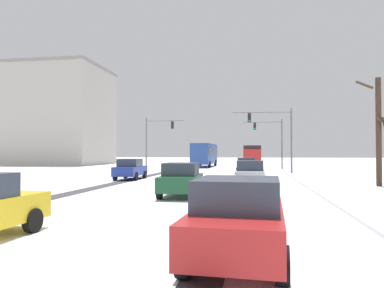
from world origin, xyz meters
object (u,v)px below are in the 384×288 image
at_px(car_blue_second, 130,169).
at_px(car_dark_green_fourth, 181,179).
at_px(traffic_signal_far_left, 156,135).
at_px(car_black_lead, 246,166).
at_px(office_building_far_left_block, 49,116).
at_px(traffic_signal_near_right, 275,129).
at_px(traffic_signal_far_right, 271,135).
at_px(car_red_sixth, 239,219).
at_px(bus_oncoming, 205,153).
at_px(bare_tree_sidewalk_mid, 379,128).
at_px(box_truck_delivery, 252,156).
at_px(car_silver_third, 250,174).

xyz_separation_m(car_blue_second, car_dark_green_fourth, (6.12, -10.40, 0.00)).
height_order(traffic_signal_far_left, car_dark_green_fourth, traffic_signal_far_left).
xyz_separation_m(traffic_signal_far_left, car_black_lead, (11.42, -10.61, -3.54)).
bearing_deg(office_building_far_left_block, traffic_signal_near_right, -31.34).
distance_m(traffic_signal_far_right, traffic_signal_near_right, 12.06).
bearing_deg(car_red_sixth, bus_oncoming, 98.15).
bearing_deg(bare_tree_sidewalk_mid, car_blue_second, 169.72).
relative_size(box_truck_delivery, bare_tree_sidewalk_mid, 1.08).
xyz_separation_m(car_black_lead, box_truck_delivery, (0.57, 13.82, 0.82)).
distance_m(car_red_sixth, bare_tree_sidewalk_mid, 19.57).
distance_m(car_dark_green_fourth, box_truck_delivery, 31.17).
bearing_deg(traffic_signal_near_right, car_blue_second, -141.54).
height_order(traffic_signal_far_right, traffic_signal_far_left, same).
xyz_separation_m(car_dark_green_fourth, bare_tree_sidewalk_mid, (11.27, 7.25, 2.85)).
bearing_deg(traffic_signal_far_right, car_black_lead, -101.75).
distance_m(traffic_signal_far_left, box_truck_delivery, 12.71).
height_order(traffic_signal_near_right, car_dark_green_fourth, traffic_signal_near_right).
height_order(car_red_sixth, bare_tree_sidewalk_mid, bare_tree_sidewalk_mid).
bearing_deg(office_building_far_left_block, car_blue_second, -51.12).
distance_m(traffic_signal_far_right, bus_oncoming, 10.99).
height_order(traffic_signal_near_right, bus_oncoming, traffic_signal_near_right).
relative_size(car_black_lead, bare_tree_sidewalk_mid, 0.61).
distance_m(traffic_signal_far_right, box_truck_delivery, 3.76).
xyz_separation_m(car_black_lead, car_blue_second, (-8.92, -6.75, 0.00)).
relative_size(traffic_signal_far_left, bare_tree_sidewalk_mid, 0.95).
xyz_separation_m(car_black_lead, car_red_sixth, (0.35, -27.48, 0.00)).
bearing_deg(traffic_signal_far_right, car_red_sixth, -93.65).
bearing_deg(traffic_signal_near_right, box_truck_delivery, 101.01).
bearing_deg(car_dark_green_fourth, car_blue_second, 120.45).
height_order(traffic_signal_far_left, bare_tree_sidewalk_mid, bare_tree_sidewalk_mid).
distance_m(traffic_signal_far_left, office_building_far_left_block, 28.08).
xyz_separation_m(traffic_signal_near_right, car_red_sixth, (-2.42, -30.01, -3.60)).
bearing_deg(car_blue_second, car_red_sixth, -65.91).
bearing_deg(car_dark_green_fourth, car_silver_third, 59.61).
bearing_deg(car_dark_green_fourth, car_black_lead, 80.73).
height_order(bus_oncoming, office_building_far_left_block, office_building_far_left_block).
bearing_deg(car_silver_third, office_building_far_left_block, 133.69).
relative_size(traffic_signal_far_left, bus_oncoming, 0.59).
distance_m(traffic_signal_far_left, car_blue_second, 17.90).
xyz_separation_m(car_dark_green_fourth, office_building_far_left_block, (-32.09, 42.62, 7.69)).
bearing_deg(car_red_sixth, car_silver_third, 89.55).
xyz_separation_m(car_red_sixth, office_building_far_left_block, (-35.24, 52.94, 7.69)).
bearing_deg(car_red_sixth, traffic_signal_far_right, 86.35).
bearing_deg(car_red_sixth, office_building_far_left_block, 123.65).
relative_size(car_black_lead, car_red_sixth, 1.00).
bearing_deg(car_blue_second, car_black_lead, 37.13).
bearing_deg(car_black_lead, car_blue_second, -142.87).
height_order(traffic_signal_far_left, box_truck_delivery, traffic_signal_far_left).
height_order(car_silver_third, box_truck_delivery, box_truck_delivery).
distance_m(car_black_lead, box_truck_delivery, 13.86).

